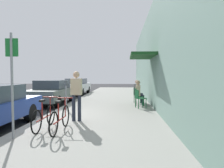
{
  "coord_description": "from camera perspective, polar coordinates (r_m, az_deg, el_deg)",
  "views": [
    {
      "loc": [
        3.16,
        -7.3,
        1.71
      ],
      "look_at": [
        2.22,
        7.11,
        1.04
      ],
      "focal_mm": 32.55,
      "sensor_mm": 36.0,
      "label": 1
    }
  ],
  "objects": [
    {
      "name": "ground_plane",
      "position": [
        8.14,
        -19.5,
        -9.63
      ],
      "size": [
        60.0,
        60.0,
        0.0
      ],
      "primitive_type": "plane",
      "color": "#2D2D30"
    },
    {
      "name": "sidewalk_slab",
      "position": [
        9.49,
        -1.84,
        -7.37
      ],
      "size": [
        4.5,
        32.0,
        0.12
      ],
      "primitive_type": "cube",
      "color": "#9E9B93",
      "rests_on": "ground_plane"
    },
    {
      "name": "building_facade",
      "position": [
        9.47,
        12.88,
        8.35
      ],
      "size": [
        1.4,
        32.0,
        5.33
      ],
      "color": "gray",
      "rests_on": "ground_plane"
    },
    {
      "name": "parked_car_1",
      "position": [
        12.34,
        -16.48,
        -2.06
      ],
      "size": [
        1.8,
        4.4,
        1.39
      ],
      "color": "#47514C",
      "rests_on": "ground_plane"
    },
    {
      "name": "parked_car_2",
      "position": [
        17.92,
        -10.01,
        -0.57
      ],
      "size": [
        1.8,
        4.4,
        1.37
      ],
      "color": "silver",
      "rests_on": "ground_plane"
    },
    {
      "name": "parking_meter",
      "position": [
        9.53,
        -12.8,
        -2.37
      ],
      "size": [
        0.12,
        0.1,
        1.32
      ],
      "color": "slate",
      "rests_on": "sidewalk_slab"
    },
    {
      "name": "street_sign",
      "position": [
        5.52,
        -26.27,
        1.65
      ],
      "size": [
        0.32,
        0.06,
        2.6
      ],
      "color": "gray",
      "rests_on": "sidewalk_slab"
    },
    {
      "name": "bicycle_0",
      "position": [
        6.32,
        -18.46,
        -8.72
      ],
      "size": [
        0.46,
        1.71,
        0.9
      ],
      "color": "black",
      "rests_on": "sidewalk_slab"
    },
    {
      "name": "bicycle_1",
      "position": [
        5.94,
        -14.32,
        -9.38
      ],
      "size": [
        0.46,
        1.71,
        0.9
      ],
      "color": "black",
      "rests_on": "sidewalk_slab"
    },
    {
      "name": "cafe_chair_0",
      "position": [
        9.76,
        7.65,
        -3.76
      ],
      "size": [
        0.56,
        0.56,
        0.87
      ],
      "color": "#14592D",
      "rests_on": "sidewalk_slab"
    },
    {
      "name": "cafe_chair_1",
      "position": [
        10.64,
        7.3,
        -3.23
      ],
      "size": [
        0.44,
        0.44,
        0.87
      ],
      "color": "#14592D",
      "rests_on": "sidewalk_slab"
    },
    {
      "name": "seated_patron_1",
      "position": [
        10.62,
        7.63,
        -2.2
      ],
      "size": [
        0.43,
        0.36,
        1.29
      ],
      "color": "#232838",
      "rests_on": "sidewalk_slab"
    },
    {
      "name": "cafe_chair_2",
      "position": [
        11.66,
        7.01,
        -2.72
      ],
      "size": [
        0.55,
        0.55,
        0.87
      ],
      "color": "#14592D",
      "rests_on": "sidewalk_slab"
    },
    {
      "name": "seated_patron_2",
      "position": [
        11.63,
        7.3,
        -1.78
      ],
      "size": [
        0.51,
        0.46,
        1.29
      ],
      "color": "#232838",
      "rests_on": "sidewalk_slab"
    },
    {
      "name": "pedestrian_standing",
      "position": [
        7.03,
        -9.97,
        -2.2
      ],
      "size": [
        0.36,
        0.22,
        1.7
      ],
      "color": "#232838",
      "rests_on": "sidewalk_slab"
    }
  ]
}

